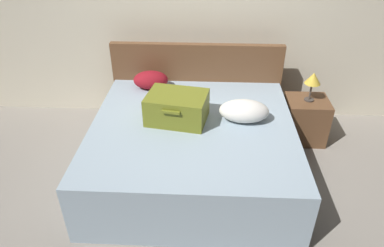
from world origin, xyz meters
The scene contains 9 objects.
ground_plane centered at (0.00, 0.00, 0.00)m, with size 12.00×12.00×0.00m, color gray.
back_wall centered at (0.00, 1.65, 1.30)m, with size 8.00×0.10×2.60m, color beige.
bed centered at (0.00, 0.40, 0.28)m, with size 1.86×1.81×0.56m, color #99ADBC.
headboard centered at (0.00, 1.35, 0.49)m, with size 1.90×0.08×0.99m, color brown.
hard_case_large centered at (-0.15, 0.48, 0.69)m, with size 0.59×0.48×0.26m.
pillow_near_headboard centered at (-0.49, 1.12, 0.66)m, with size 0.37×0.24×0.19m, color maroon.
pillow_center_head centered at (0.47, 0.50, 0.66)m, with size 0.46×0.27×0.20m, color white.
nightstand centered at (1.21, 1.06, 0.25)m, with size 0.44×0.40×0.49m, color brown.
table_lamp centered at (1.21, 1.06, 0.73)m, with size 0.16×0.16×0.32m.
Camera 1 is at (0.13, -2.31, 2.31)m, focal length 33.06 mm.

